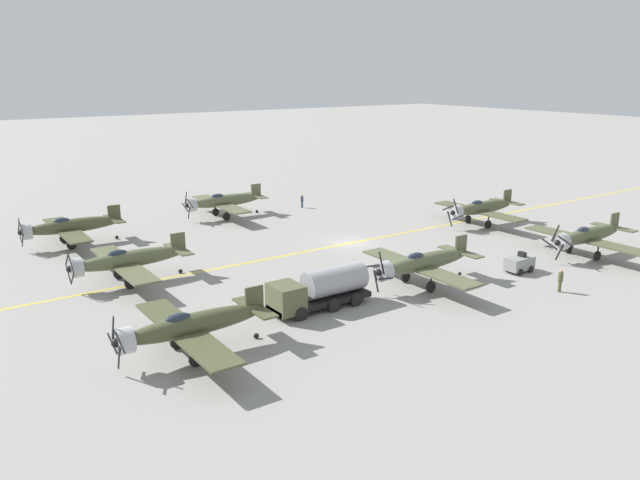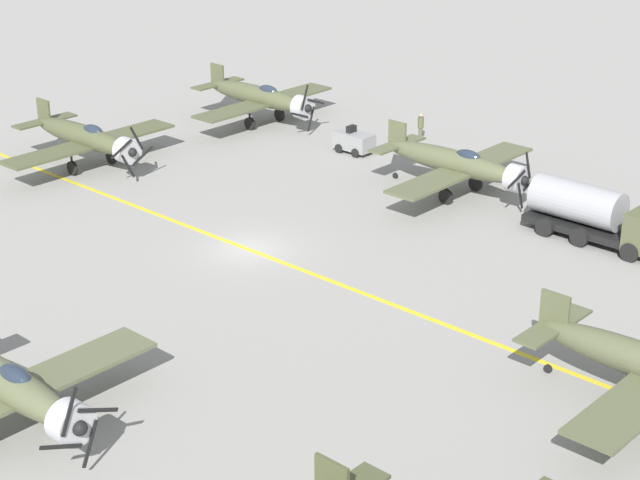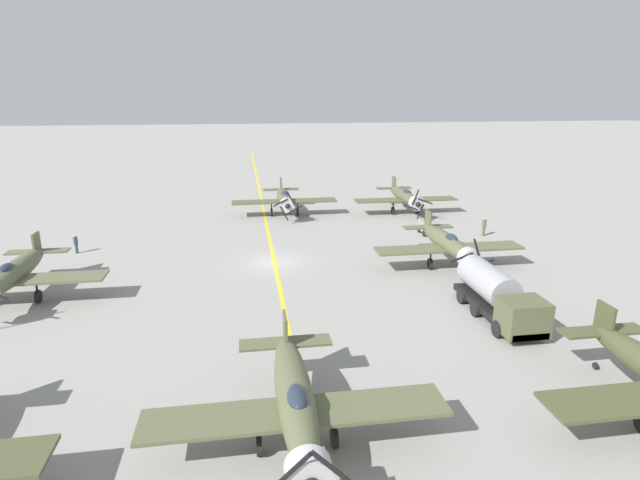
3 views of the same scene
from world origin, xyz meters
name	(u,v)px [view 3 (image 3 of 3)]	position (x,y,z in m)	size (l,w,h in m)	color
ground_plane	(274,262)	(0.00, 0.00, 0.00)	(400.00, 400.00, 0.00)	gray
taxiway_stripe	(274,262)	(0.00, 0.00, 0.00)	(0.30, 160.00, 0.01)	yellow
airplane_far_center	(296,401)	(0.63, 22.80, 2.01)	(12.00, 9.98, 3.65)	#575C3D
airplane_mid_right	(13,274)	(17.86, 5.62, 2.01)	(12.00, 9.98, 3.68)	#5B6041
airplane_mid_left	(447,243)	(-13.81, 3.29, 2.01)	(12.00, 9.98, 3.72)	#585D3F
airplane_near_center	(284,198)	(-2.30, -16.84, 2.01)	(12.00, 9.98, 3.65)	#505536
airplane_near_left	(405,197)	(-16.41, -15.56, 2.01)	(12.00, 9.98, 3.71)	#525739
fuel_tanker	(498,296)	(-13.15, 12.93, 1.51)	(2.68, 8.00, 2.98)	black
tow_tractor	(428,226)	(-15.95, -6.45, 0.79)	(1.57, 2.60, 1.79)	gray
ground_crew_walking	(484,226)	(-21.11, -4.90, 1.02)	(0.41, 0.41, 1.86)	#515638
ground_crew_inspecting	(76,243)	(17.18, -5.20, 0.92)	(0.37, 0.37, 1.69)	#334256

